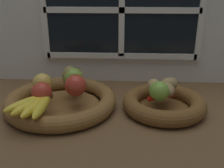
# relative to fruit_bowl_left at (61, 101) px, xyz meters

# --- Properties ---
(ground_plane) EXTENTS (1.40, 0.90, 0.03)m
(ground_plane) POSITION_rel_fruit_bowl_left_xyz_m (0.20, -0.01, -0.04)
(ground_plane) COLOR brown
(back_wall) EXTENTS (1.40, 0.05, 0.55)m
(back_wall) POSITION_rel_fruit_bowl_left_xyz_m (0.20, 0.29, 0.25)
(back_wall) COLOR silver
(back_wall) RESTS_ON ground_plane
(fruit_bowl_left) EXTENTS (0.39, 0.39, 0.05)m
(fruit_bowl_left) POSITION_rel_fruit_bowl_left_xyz_m (0.00, 0.00, 0.00)
(fruit_bowl_left) COLOR brown
(fruit_bowl_left) RESTS_ON ground_plane
(fruit_bowl_right) EXTENTS (0.28, 0.28, 0.05)m
(fruit_bowl_right) POSITION_rel_fruit_bowl_left_xyz_m (0.36, -0.00, 0.00)
(fruit_bowl_right) COLOR brown
(fruit_bowl_right) RESTS_ON ground_plane
(apple_green_back) EXTENTS (0.07, 0.07, 0.07)m
(apple_green_back) POSITION_rel_fruit_bowl_left_xyz_m (0.03, 0.06, 0.07)
(apple_green_back) COLOR #7AA338
(apple_green_back) RESTS_ON fruit_bowl_left
(apple_red_right) EXTENTS (0.07, 0.07, 0.07)m
(apple_red_right) POSITION_rel_fruit_bowl_left_xyz_m (0.06, -0.01, 0.07)
(apple_red_right) COLOR #B73828
(apple_red_right) RESTS_ON fruit_bowl_left
(apple_red_front) EXTENTS (0.07, 0.07, 0.07)m
(apple_red_front) POSITION_rel_fruit_bowl_left_xyz_m (-0.04, -0.06, 0.06)
(apple_red_front) COLOR #B73828
(apple_red_front) RESTS_ON fruit_bowl_left
(apple_golden_left) EXTENTS (0.07, 0.07, 0.07)m
(apple_golden_left) POSITION_rel_fruit_bowl_left_xyz_m (-0.06, 0.01, 0.06)
(apple_golden_left) COLOR gold
(apple_golden_left) RESTS_ON fruit_bowl_left
(pear_brown) EXTENTS (0.06, 0.07, 0.08)m
(pear_brown) POSITION_rel_fruit_bowl_left_xyz_m (0.02, 0.07, 0.07)
(pear_brown) COLOR olive
(pear_brown) RESTS_ON fruit_bowl_left
(banana_bunch_front) EXTENTS (0.13, 0.17, 0.03)m
(banana_bunch_front) POSITION_rel_fruit_bowl_left_xyz_m (-0.05, -0.12, 0.04)
(banana_bunch_front) COLOR yellow
(banana_bunch_front) RESTS_ON fruit_bowl_left
(potato_back) EXTENTS (0.09, 0.08, 0.05)m
(potato_back) POSITION_rel_fruit_bowl_left_xyz_m (0.38, 0.04, 0.05)
(potato_back) COLOR #A38451
(potato_back) RESTS_ON fruit_bowl_right
(potato_oblong) EXTENTS (0.05, 0.08, 0.05)m
(potato_oblong) POSITION_rel_fruit_bowl_left_xyz_m (0.32, 0.03, 0.05)
(potato_oblong) COLOR tan
(potato_oblong) RESTS_ON fruit_bowl_right
(potato_large) EXTENTS (0.08, 0.10, 0.05)m
(potato_large) POSITION_rel_fruit_bowl_left_xyz_m (0.36, -0.00, 0.05)
(potato_large) COLOR #A38451
(potato_large) RESTS_ON fruit_bowl_right
(lime_near) EXTENTS (0.07, 0.07, 0.07)m
(lime_near) POSITION_rel_fruit_bowl_left_xyz_m (0.33, -0.04, 0.06)
(lime_near) COLOR #7AAD3D
(lime_near) RESTS_ON fruit_bowl_right
(chili_pepper) EXTENTS (0.11, 0.05, 0.02)m
(chili_pepper) POSITION_rel_fruit_bowl_left_xyz_m (0.35, -0.03, 0.04)
(chili_pepper) COLOR red
(chili_pepper) RESTS_ON fruit_bowl_right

